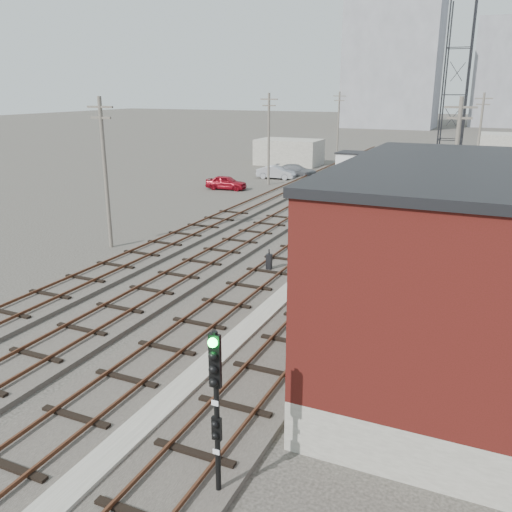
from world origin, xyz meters
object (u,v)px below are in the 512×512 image
Objects in this scene: site_trailer at (371,167)px; car_grey at (296,171)px; switch_stand at (269,262)px; signal_mast at (216,402)px; car_silver at (276,172)px; car_red at (226,183)px.

site_trailer is 8.26m from car_grey.
switch_stand is 33.01m from car_grey.
car_silver is (-16.91, 45.11, -1.91)m from signal_mast.
car_silver is at bearing 108.55° from switch_stand.
signal_mast is 0.93× the size of car_grey.
car_red is (-18.84, 37.04, -1.92)m from signal_mast.
signal_mast is 1.03× the size of car_silver.
car_silver is (-9.73, -2.43, -0.81)m from site_trailer.
site_trailer reaches higher than car_grey.
site_trailer is at bearing 98.58° from signal_mast.
switch_stand is 0.17× the size of site_trailer.
signal_mast is 48.09m from site_trailer.
signal_mast reaches higher than car_grey.
site_trailer is 15.71m from car_red.
car_red is at bearing 149.50° from car_grey.
switch_stand is 31.77m from site_trailer.
site_trailer is 10.06m from car_silver.
site_trailer is 1.55× the size of car_grey.
car_red is at bearing 119.47° from switch_stand.
car_silver is at bearing 110.55° from signal_mast.
car_silver reaches higher than switch_stand.
site_trailer is (-1.81, 31.70, 0.93)m from switch_stand.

